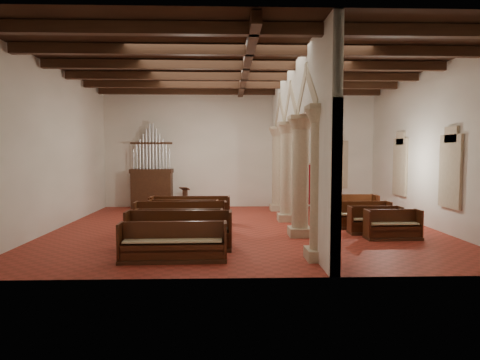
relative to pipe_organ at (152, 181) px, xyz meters
name	(u,v)px	position (x,y,z in m)	size (l,w,h in m)	color
floor	(245,228)	(4.50, -5.50, -1.37)	(14.00, 14.00, 0.00)	maroon
ceiling	(245,66)	(4.50, -5.50, 4.63)	(14.00, 14.00, 0.00)	#311D10
wall_back	(240,149)	(4.50, 0.50, 1.63)	(14.00, 0.02, 6.00)	white
wall_front	(257,146)	(4.50, -11.50, 1.63)	(14.00, 0.02, 6.00)	white
wall_left	(54,148)	(-2.50, -5.50, 1.63)	(0.02, 12.00, 6.00)	white
wall_right	(431,148)	(11.50, -5.50, 1.63)	(0.02, 12.00, 6.00)	white
ceiling_beams	(245,71)	(4.50, -5.50, 4.45)	(13.80, 11.80, 0.30)	#3A2112
arcade	(293,133)	(6.30, -5.50, 2.19)	(0.90, 11.90, 6.00)	#C6B293
window_right_a	(451,171)	(11.48, -7.00, 0.83)	(0.03, 1.00, 2.20)	#2F6A51
window_right_b	(401,167)	(11.48, -3.00, 0.83)	(0.03, 1.00, 2.20)	#2F6A51
window_back	(335,165)	(9.50, 0.48, 0.83)	(1.00, 0.03, 2.20)	#2F6A51
pipe_organ	(152,181)	(0.00, 0.00, 0.00)	(2.10, 0.85, 4.40)	#3A2112
lectern	(185,199)	(1.67, -0.01, -0.92)	(0.53, 0.56, 1.09)	#3B1C12
dossal_curtain	(307,184)	(8.00, 0.42, -0.21)	(1.80, 0.07, 2.17)	maroon
processional_banner	(317,195)	(8.15, -1.41, -0.58)	(0.49, 0.63, 2.31)	#3A2112
hymnal_box_a	(192,250)	(2.91, -9.87, -1.12)	(0.30, 0.24, 0.30)	#163B9C
hymnal_box_b	(199,237)	(2.98, -8.40, -1.09)	(0.36, 0.30, 0.36)	navy
hymnal_box_c	(197,227)	(2.78, -6.58, -1.11)	(0.33, 0.27, 0.33)	navy
tube_heater_a	(172,253)	(2.36, -9.78, -1.21)	(0.09, 0.09, 0.87)	white
tube_heater_b	(203,243)	(3.12, -8.69, -1.21)	(0.10, 0.10, 1.01)	white
nave_pew_0	(173,248)	(2.42, -10.02, -1.03)	(2.82, 0.75, 1.02)	#3A2112
nave_pew_1	(179,237)	(2.43, -8.77, -0.99)	(3.11, 0.84, 1.14)	#3A2112
nave_pew_2	(185,234)	(2.50, -8.05, -1.06)	(2.70, 0.76, 0.95)	#3A2112
nave_pew_3	(179,230)	(2.26, -7.40, -1.05)	(2.86, 0.71, 0.99)	#3A2112
nave_pew_4	(181,222)	(2.17, -6.15, -1.01)	(3.29, 0.83, 1.09)	#3A2112
nave_pew_5	(184,218)	(2.17, -5.27, -1.03)	(2.66, 0.86, 1.04)	#3A2112
nave_pew_6	(191,215)	(2.39, -4.66, -1.01)	(3.09, 0.75, 1.11)	#3A2112
nave_pew_7	(183,213)	(1.99, -3.78, -1.04)	(2.83, 0.73, 1.00)	#3A2112
aisle_pew_0	(393,229)	(9.27, -7.56, -1.04)	(1.81, 0.69, 0.97)	#3A2112
aisle_pew_1	(375,225)	(9.00, -6.68, -1.05)	(1.83, 0.66, 0.96)	#3A2112
aisle_pew_2	(363,219)	(8.95, -5.63, -1.04)	(2.02, 0.73, 1.00)	#3A2112
aisle_pew_3	(349,213)	(8.81, -4.33, -0.99)	(2.13, 0.77, 1.12)	#3A2112
aisle_pew_4	(357,210)	(9.41, -3.43, -1.03)	(1.83, 0.77, 1.01)	#3A2112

